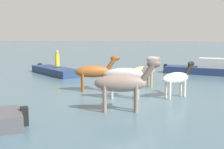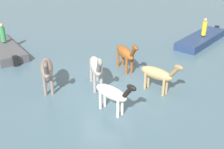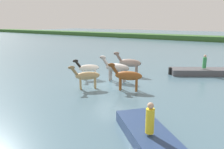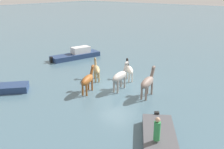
{
  "view_description": "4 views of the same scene",
  "coord_description": "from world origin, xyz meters",
  "px_view_note": "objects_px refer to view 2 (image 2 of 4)",
  "views": [
    {
      "loc": [
        -1.95,
        13.89,
        3.0
      ],
      "look_at": [
        0.78,
        0.68,
        1.14
      ],
      "focal_mm": 47.45,
      "sensor_mm": 36.0,
      "label": 1
    },
    {
      "loc": [
        -12.39,
        -0.08,
        6.74
      ],
      "look_at": [
        -0.09,
        -0.3,
        0.79
      ],
      "focal_mm": 45.59,
      "sensor_mm": 36.0,
      "label": 2
    },
    {
      "loc": [
        9.64,
        -13.72,
        4.62
      ],
      "look_at": [
        0.7,
        -0.91,
        0.89
      ],
      "focal_mm": 35.53,
      "sensor_mm": 36.0,
      "label": 3
    },
    {
      "loc": [
        14.98,
        11.73,
        7.52
      ],
      "look_at": [
        0.27,
        -0.21,
        1.14
      ],
      "focal_mm": 41.35,
      "sensor_mm": 36.0,
      "label": 4
    }
  ],
  "objects_px": {
    "horse_pinto_flank": "(158,74)",
    "horse_mid_herd": "(112,93)",
    "horse_rear_stallion": "(126,53)",
    "person_watcher_seated": "(3,33)",
    "boat_skiff_near": "(2,48)",
    "horse_lead": "(96,67)",
    "person_spotter_bow": "(204,27)",
    "horse_chestnut_trailing": "(47,69)",
    "boat_motor_center": "(201,40)"
  },
  "relations": [
    {
      "from": "boat_skiff_near",
      "to": "person_watcher_seated",
      "type": "relative_size",
      "value": 4.86
    },
    {
      "from": "horse_chestnut_trailing",
      "to": "boat_skiff_near",
      "type": "xyz_separation_m",
      "value": [
        5.38,
        4.07,
        -0.92
      ]
    },
    {
      "from": "horse_rear_stallion",
      "to": "person_watcher_seated",
      "type": "relative_size",
      "value": 1.98
    },
    {
      "from": "horse_mid_herd",
      "to": "horse_lead",
      "type": "distance_m",
      "value": 2.41
    },
    {
      "from": "horse_pinto_flank",
      "to": "boat_skiff_near",
      "type": "distance_m",
      "value": 10.95
    },
    {
      "from": "horse_mid_herd",
      "to": "horse_chestnut_trailing",
      "type": "relative_size",
      "value": 0.69
    },
    {
      "from": "horse_pinto_flank",
      "to": "horse_rear_stallion",
      "type": "height_order",
      "value": "horse_rear_stallion"
    },
    {
      "from": "horse_chestnut_trailing",
      "to": "boat_motor_center",
      "type": "distance_m",
      "value": 11.75
    },
    {
      "from": "horse_lead",
      "to": "horse_chestnut_trailing",
      "type": "relative_size",
      "value": 0.99
    },
    {
      "from": "horse_chestnut_trailing",
      "to": "person_spotter_bow",
      "type": "bearing_deg",
      "value": 112.88
    },
    {
      "from": "person_spotter_bow",
      "to": "horse_rear_stallion",
      "type": "bearing_deg",
      "value": 127.72
    },
    {
      "from": "horse_lead",
      "to": "person_watcher_seated",
      "type": "bearing_deg",
      "value": -140.74
    },
    {
      "from": "horse_lead",
      "to": "boat_skiff_near",
      "type": "xyz_separation_m",
      "value": [
        5.16,
        6.4,
        -0.91
      ]
    },
    {
      "from": "horse_pinto_flank",
      "to": "boat_motor_center",
      "type": "xyz_separation_m",
      "value": [
        7.08,
        -4.3,
        -0.76
      ]
    },
    {
      "from": "horse_lead",
      "to": "boat_motor_center",
      "type": "height_order",
      "value": "horse_lead"
    },
    {
      "from": "horse_rear_stallion",
      "to": "horse_chestnut_trailing",
      "type": "bearing_deg",
      "value": -82.82
    },
    {
      "from": "boat_motor_center",
      "to": "person_spotter_bow",
      "type": "bearing_deg",
      "value": 49.26
    },
    {
      "from": "person_watcher_seated",
      "to": "horse_lead",
      "type": "bearing_deg",
      "value": -130.11
    },
    {
      "from": "horse_pinto_flank",
      "to": "horse_chestnut_trailing",
      "type": "relative_size",
      "value": 0.72
    },
    {
      "from": "person_watcher_seated",
      "to": "person_spotter_bow",
      "type": "bearing_deg",
      "value": -85.11
    },
    {
      "from": "horse_rear_stallion",
      "to": "horse_chestnut_trailing",
      "type": "height_order",
      "value": "horse_chestnut_trailing"
    },
    {
      "from": "boat_motor_center",
      "to": "boat_skiff_near",
      "type": "xyz_separation_m",
      "value": [
        -1.38,
        13.63,
        0.01
      ]
    },
    {
      "from": "horse_pinto_flank",
      "to": "horse_mid_herd",
      "type": "relative_size",
      "value": 1.04
    },
    {
      "from": "horse_rear_stallion",
      "to": "person_spotter_bow",
      "type": "relative_size",
      "value": 1.98
    },
    {
      "from": "horse_chestnut_trailing",
      "to": "person_watcher_seated",
      "type": "height_order",
      "value": "horse_chestnut_trailing"
    },
    {
      "from": "horse_mid_herd",
      "to": "person_watcher_seated",
      "type": "height_order",
      "value": "person_watcher_seated"
    },
    {
      "from": "horse_mid_herd",
      "to": "boat_motor_center",
      "type": "bearing_deg",
      "value": 97.08
    },
    {
      "from": "horse_mid_herd",
      "to": "boat_skiff_near",
      "type": "bearing_deg",
      "value": 177.17
    },
    {
      "from": "horse_rear_stallion",
      "to": "boat_skiff_near",
      "type": "bearing_deg",
      "value": -133.99
    },
    {
      "from": "horse_chestnut_trailing",
      "to": "boat_skiff_near",
      "type": "relative_size",
      "value": 0.45
    },
    {
      "from": "horse_lead",
      "to": "horse_rear_stallion",
      "type": "relative_size",
      "value": 1.09
    },
    {
      "from": "horse_pinto_flank",
      "to": "person_spotter_bow",
      "type": "height_order",
      "value": "person_spotter_bow"
    },
    {
      "from": "boat_motor_center",
      "to": "person_spotter_bow",
      "type": "distance_m",
      "value": 1.0
    },
    {
      "from": "horse_lead",
      "to": "person_spotter_bow",
      "type": "bearing_deg",
      "value": 120.61
    },
    {
      "from": "horse_rear_stallion",
      "to": "person_spotter_bow",
      "type": "distance_m",
      "value": 7.21
    },
    {
      "from": "horse_rear_stallion",
      "to": "horse_chestnut_trailing",
      "type": "xyz_separation_m",
      "value": [
        -2.16,
        3.88,
        0.08
      ]
    },
    {
      "from": "person_watcher_seated",
      "to": "boat_motor_center",
      "type": "bearing_deg",
      "value": -84.32
    },
    {
      "from": "horse_chestnut_trailing",
      "to": "horse_rear_stallion",
      "type": "bearing_deg",
      "value": 107.58
    },
    {
      "from": "horse_chestnut_trailing",
      "to": "horse_lead",
      "type": "bearing_deg",
      "value": 83.75
    },
    {
      "from": "horse_pinto_flank",
      "to": "horse_mid_herd",
      "type": "xyz_separation_m",
      "value": [
        -1.75,
        2.17,
        -0.02
      ]
    },
    {
      "from": "horse_lead",
      "to": "person_watcher_seated",
      "type": "relative_size",
      "value": 2.16
    },
    {
      "from": "horse_lead",
      "to": "person_spotter_bow",
      "type": "distance_m",
      "value": 9.64
    },
    {
      "from": "horse_mid_herd",
      "to": "person_watcher_seated",
      "type": "xyz_separation_m",
      "value": [
        7.5,
        6.93,
        0.26
      ]
    },
    {
      "from": "boat_skiff_near",
      "to": "boat_motor_center",
      "type": "bearing_deg",
      "value": -117.7
    },
    {
      "from": "horse_lead",
      "to": "boat_motor_center",
      "type": "bearing_deg",
      "value": 121.54
    },
    {
      "from": "horse_mid_herd",
      "to": "person_watcher_seated",
      "type": "relative_size",
      "value": 1.5
    },
    {
      "from": "horse_rear_stallion",
      "to": "horse_mid_herd",
      "type": "bearing_deg",
      "value": -32.66
    },
    {
      "from": "person_watcher_seated",
      "to": "horse_mid_herd",
      "type": "bearing_deg",
      "value": -137.24
    },
    {
      "from": "boat_skiff_near",
      "to": "person_spotter_bow",
      "type": "xyz_separation_m",
      "value": [
        1.2,
        -13.66,
        0.97
      ]
    },
    {
      "from": "horse_pinto_flank",
      "to": "boat_skiff_near",
      "type": "height_order",
      "value": "horse_pinto_flank"
    }
  ]
}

